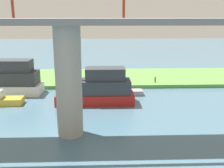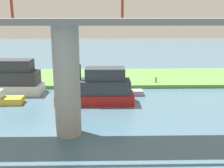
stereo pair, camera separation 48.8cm
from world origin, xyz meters
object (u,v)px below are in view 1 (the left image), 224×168
at_px(bridge_pylon, 69,82).
at_px(motorboat_red, 6,80).
at_px(person_on_bank, 64,78).
at_px(pontoon_yellow, 98,89).
at_px(skiff_small, 126,91).
at_px(mooring_post, 155,80).

relative_size(bridge_pylon, motorboat_red, 0.96).
height_order(person_on_bank, pontoon_yellow, pontoon_yellow).
relative_size(motorboat_red, skiff_small, 2.37).
distance_m(bridge_pylon, mooring_post, 19.89).
height_order(bridge_pylon, person_on_bank, bridge_pylon).
bearing_deg(bridge_pylon, skiff_small, -116.54).
bearing_deg(person_on_bank, motorboat_red, 26.88).
bearing_deg(skiff_small, mooring_post, -135.52).
bearing_deg(person_on_bank, bridge_pylon, 99.34).
relative_size(person_on_bank, pontoon_yellow, 0.15).
height_order(bridge_pylon, skiff_small, bridge_pylon).
relative_size(pontoon_yellow, skiff_small, 2.20).
distance_m(motorboat_red, pontoon_yellow, 12.74).
height_order(motorboat_red, skiff_small, motorboat_red).
bearing_deg(motorboat_red, person_on_bank, -153.12).
distance_m(bridge_pylon, person_on_bank, 17.05).
bearing_deg(pontoon_yellow, bridge_pylon, 75.18).
xyz_separation_m(motorboat_red, pontoon_yellow, (-11.99, 4.31, -0.12)).
relative_size(motorboat_red, pontoon_yellow, 1.08).
xyz_separation_m(person_on_bank, motorboat_red, (7.00, 3.55, 0.64)).
distance_m(mooring_post, motorboat_red, 20.62).
relative_size(person_on_bank, motorboat_red, 0.14).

